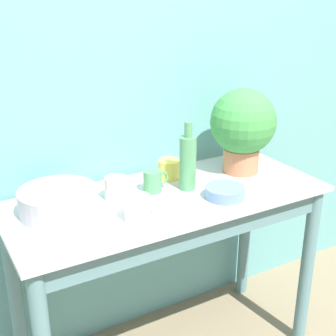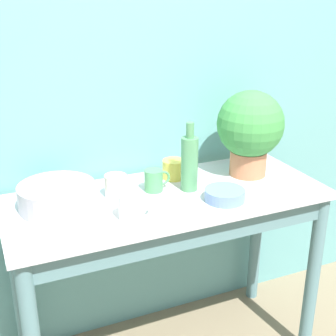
{
  "view_description": "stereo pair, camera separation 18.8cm",
  "coord_description": "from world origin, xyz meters",
  "px_view_note": "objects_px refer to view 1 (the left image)",
  "views": [
    {
      "loc": [
        -0.86,
        -1.24,
        1.64
      ],
      "look_at": [
        0.0,
        0.28,
        0.95
      ],
      "focal_mm": 50.0,
      "sensor_mm": 36.0,
      "label": 1
    },
    {
      "loc": [
        -0.7,
        -1.33,
        1.64
      ],
      "look_at": [
        0.0,
        0.28,
        0.95
      ],
      "focal_mm": 50.0,
      "sensor_mm": 36.0,
      "label": 2
    }
  ],
  "objects_px": {
    "mug_green": "(153,181)",
    "potted_plant": "(243,126)",
    "mug_white": "(138,208)",
    "bowl_wash_large": "(58,201)",
    "bottle_tall": "(188,162)",
    "bowl_small_blue": "(225,192)",
    "mug_yellow": "(170,169)",
    "mug_cream": "(116,188)"
  },
  "relations": [
    {
      "from": "potted_plant",
      "to": "bowl_wash_large",
      "type": "relative_size",
      "value": 1.3
    },
    {
      "from": "mug_green",
      "to": "mug_yellow",
      "type": "xyz_separation_m",
      "value": [
        0.13,
        0.09,
        -0.0
      ]
    },
    {
      "from": "potted_plant",
      "to": "mug_green",
      "type": "xyz_separation_m",
      "value": [
        -0.46,
        -0.0,
        -0.17
      ]
    },
    {
      "from": "bottle_tall",
      "to": "mug_white",
      "type": "xyz_separation_m",
      "value": [
        -0.31,
        -0.15,
        -0.07
      ]
    },
    {
      "from": "bottle_tall",
      "to": "mug_green",
      "type": "relative_size",
      "value": 2.6
    },
    {
      "from": "bowl_wash_large",
      "to": "bottle_tall",
      "type": "relative_size",
      "value": 1.01
    },
    {
      "from": "bowl_wash_large",
      "to": "mug_green",
      "type": "relative_size",
      "value": 2.62
    },
    {
      "from": "mug_cream",
      "to": "mug_green",
      "type": "bearing_deg",
      "value": -3.09
    },
    {
      "from": "mug_cream",
      "to": "mug_yellow",
      "type": "height_order",
      "value": "mug_cream"
    },
    {
      "from": "mug_green",
      "to": "bowl_small_blue",
      "type": "relative_size",
      "value": 0.69
    },
    {
      "from": "mug_green",
      "to": "potted_plant",
      "type": "bearing_deg",
      "value": 0.13
    },
    {
      "from": "bowl_wash_large",
      "to": "mug_yellow",
      "type": "bearing_deg",
      "value": 9.67
    },
    {
      "from": "potted_plant",
      "to": "mug_white",
      "type": "bearing_deg",
      "value": -162.11
    },
    {
      "from": "mug_cream",
      "to": "potted_plant",
      "type": "bearing_deg",
      "value": -0.71
    },
    {
      "from": "bottle_tall",
      "to": "bowl_small_blue",
      "type": "bearing_deg",
      "value": -61.3
    },
    {
      "from": "bowl_wash_large",
      "to": "bottle_tall",
      "type": "xyz_separation_m",
      "value": [
        0.54,
        -0.05,
        0.07
      ]
    },
    {
      "from": "mug_white",
      "to": "mug_yellow",
      "type": "height_order",
      "value": "mug_white"
    },
    {
      "from": "potted_plant",
      "to": "bowl_small_blue",
      "type": "distance_m",
      "value": 0.37
    },
    {
      "from": "bottle_tall",
      "to": "mug_green",
      "type": "xyz_separation_m",
      "value": [
        -0.14,
        0.05,
        -0.08
      ]
    },
    {
      "from": "potted_plant",
      "to": "bottle_tall",
      "type": "relative_size",
      "value": 1.32
    },
    {
      "from": "bowl_small_blue",
      "to": "mug_yellow",
      "type": "bearing_deg",
      "value": 107.2
    },
    {
      "from": "potted_plant",
      "to": "bottle_tall",
      "type": "distance_m",
      "value": 0.34
    },
    {
      "from": "bottle_tall",
      "to": "mug_white",
      "type": "relative_size",
      "value": 2.23
    },
    {
      "from": "bowl_small_blue",
      "to": "potted_plant",
      "type": "bearing_deg",
      "value": 40.55
    },
    {
      "from": "bowl_wash_large",
      "to": "mug_white",
      "type": "height_order",
      "value": "mug_white"
    },
    {
      "from": "bottle_tall",
      "to": "mug_green",
      "type": "distance_m",
      "value": 0.17
    },
    {
      "from": "bottle_tall",
      "to": "mug_yellow",
      "type": "bearing_deg",
      "value": 92.77
    },
    {
      "from": "bowl_wash_large",
      "to": "mug_cream",
      "type": "distance_m",
      "value": 0.24
    },
    {
      "from": "bowl_small_blue",
      "to": "mug_green",
      "type": "bearing_deg",
      "value": 138.23
    },
    {
      "from": "bowl_wash_large",
      "to": "mug_cream",
      "type": "xyz_separation_m",
      "value": [
        0.24,
        0.01,
        -0.0
      ]
    },
    {
      "from": "mug_green",
      "to": "mug_cream",
      "type": "bearing_deg",
      "value": 176.91
    },
    {
      "from": "bowl_wash_large",
      "to": "bowl_small_blue",
      "type": "relative_size",
      "value": 1.82
    },
    {
      "from": "bowl_wash_large",
      "to": "mug_white",
      "type": "relative_size",
      "value": 2.25
    },
    {
      "from": "bowl_wash_large",
      "to": "mug_green",
      "type": "height_order",
      "value": "bowl_wash_large"
    },
    {
      "from": "bowl_wash_large",
      "to": "mug_white",
      "type": "bearing_deg",
      "value": -40.94
    },
    {
      "from": "mug_white",
      "to": "bowl_wash_large",
      "type": "bearing_deg",
      "value": 139.06
    },
    {
      "from": "mug_yellow",
      "to": "mug_green",
      "type": "bearing_deg",
      "value": -145.03
    },
    {
      "from": "mug_yellow",
      "to": "bowl_small_blue",
      "type": "distance_m",
      "value": 0.31
    },
    {
      "from": "potted_plant",
      "to": "mug_cream",
      "type": "bearing_deg",
      "value": 179.29
    },
    {
      "from": "bottle_tall",
      "to": "mug_yellow",
      "type": "xyz_separation_m",
      "value": [
        -0.01,
        0.14,
        -0.08
      ]
    },
    {
      "from": "bottle_tall",
      "to": "mug_cream",
      "type": "distance_m",
      "value": 0.32
    },
    {
      "from": "bottle_tall",
      "to": "mug_cream",
      "type": "xyz_separation_m",
      "value": [
        -0.3,
        0.06,
        -0.08
      ]
    }
  ]
}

